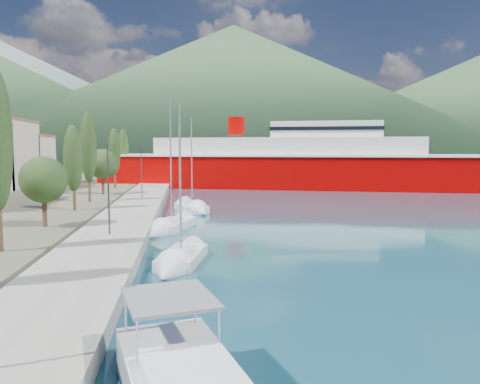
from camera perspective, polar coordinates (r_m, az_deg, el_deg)
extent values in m
plane|color=#164556|center=(139.12, -5.14, 2.57)|extent=(1400.00, 1400.00, 0.00)
cube|color=gray|center=(45.62, -13.12, -2.62)|extent=(5.00, 88.00, 0.80)
cone|color=slate|center=(708.86, 0.10, 12.05)|extent=(760.00, 760.00, 180.00)
cone|color=#335231|center=(424.27, -0.78, 12.19)|extent=(480.00, 480.00, 115.00)
cone|color=#335231|center=(479.84, 27.03, 9.32)|extent=(420.00, 420.00, 90.00)
cube|color=beige|center=(89.46, -25.11, 3.60)|extent=(9.00, 10.00, 8.00)
cube|color=#9E5138|center=(89.47, -25.21, 6.25)|extent=(9.20, 10.20, 0.30)
cylinder|color=#47301E|center=(30.08, -27.22, -4.30)|extent=(0.30, 0.30, 2.33)
cylinder|color=#47301E|center=(38.18, -22.71, -2.32)|extent=(0.36, 0.36, 2.17)
sphere|color=#273C19|center=(37.95, -22.84, 1.40)|extent=(3.48, 3.48, 3.48)
cylinder|color=#47301E|center=(47.44, -19.53, -1.03)|extent=(0.30, 0.30, 1.79)
ellipsoid|color=#273C19|center=(47.19, -19.68, 3.88)|extent=(1.80, 1.80, 6.34)
cylinder|color=#47301E|center=(54.44, -17.87, 0.00)|extent=(0.30, 0.30, 2.18)
ellipsoid|color=#273C19|center=(54.23, -18.02, 5.23)|extent=(1.80, 1.80, 7.74)
cylinder|color=#47301E|center=(62.80, -16.38, 0.81)|extent=(0.36, 0.36, 2.39)
sphere|color=#273C19|center=(62.65, -16.44, 3.30)|extent=(3.83, 3.83, 3.83)
cylinder|color=#47301E|center=(73.34, -14.99, 1.29)|extent=(0.30, 0.30, 1.97)
ellipsoid|color=#273C19|center=(73.18, -15.07, 4.78)|extent=(1.80, 1.80, 6.97)
cylinder|color=#47301E|center=(83.72, -13.97, 1.82)|extent=(0.30, 0.30, 2.04)
ellipsoid|color=#273C19|center=(83.58, -14.04, 4.99)|extent=(1.80, 1.80, 7.24)
cylinder|color=#2D2D33|center=(32.55, -15.75, 0.21)|extent=(0.12, 0.12, 6.00)
cube|color=#2D2D33|center=(32.68, -15.81, 5.50)|extent=(0.15, 0.50, 0.12)
cylinder|color=#2D2D33|center=(56.68, -11.92, 2.38)|extent=(0.12, 0.12, 6.00)
cube|color=#2D2D33|center=(56.87, -11.95, 5.41)|extent=(0.15, 0.50, 0.12)
cube|color=silver|center=(11.25, -5.65, -21.84)|extent=(2.76, 3.59, 0.40)
cube|color=slate|center=(13.13, -8.59, -12.63)|extent=(2.85, 3.17, 0.10)
cube|color=silver|center=(27.60, -7.03, -8.05)|extent=(3.15, 5.36, 0.80)
cube|color=silver|center=(27.16, -7.21, -7.11)|extent=(1.66, 2.24, 0.31)
cylinder|color=silver|center=(26.59, -7.31, 1.56)|extent=(0.12, 0.12, 8.47)
cone|color=silver|center=(24.58, -8.82, -9.74)|extent=(2.54, 2.75, 2.05)
cube|color=silver|center=(39.06, -8.11, -4.11)|extent=(3.98, 6.11, 0.81)
cube|color=silver|center=(38.63, -8.34, -3.41)|extent=(1.98, 2.59, 0.32)
cylinder|color=silver|center=(38.20, -8.43, 3.76)|extent=(0.12, 0.12, 9.91)
cone|color=silver|center=(35.73, -10.34, -5.02)|extent=(2.89, 3.24, 2.07)
cube|color=silver|center=(50.02, -5.97, -1.99)|extent=(3.71, 5.72, 0.91)
cube|color=silver|center=(49.62, -5.86, -1.35)|extent=(1.93, 2.42, 0.35)
cylinder|color=silver|center=(49.30, -5.91, 3.71)|extent=(0.12, 0.12, 9.06)
cone|color=silver|center=(46.83, -4.75, -2.48)|extent=(2.91, 3.02, 2.32)
cube|color=#A10000|center=(80.35, 5.67, 2.29)|extent=(64.26, 31.31, 6.10)
cube|color=silver|center=(80.25, 5.69, 4.47)|extent=(64.80, 31.82, 0.33)
cube|color=silver|center=(80.24, 5.69, 5.40)|extent=(44.88, 23.35, 3.27)
cube|color=silver|center=(80.01, 10.43, 7.45)|extent=(19.32, 13.01, 2.62)
cylinder|color=#A10000|center=(81.54, -0.46, 8.03)|extent=(2.83, 2.83, 3.05)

